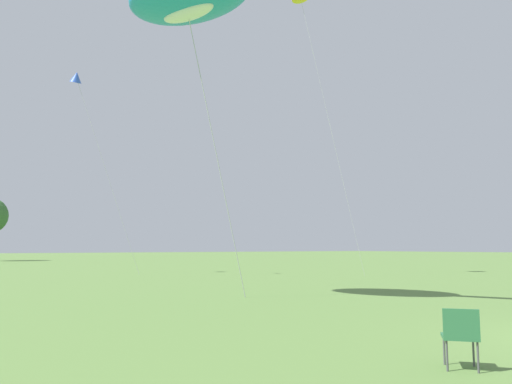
% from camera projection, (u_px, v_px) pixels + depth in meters
% --- Properties ---
extents(folding_chair, '(0.68, 0.68, 0.86)m').
position_uv_depth(folding_chair, '(460.00, 333.00, 6.99)').
color(folding_chair, '#4C4C51').
rests_on(folding_chair, ground).
extents(small_kite_triangle_green, '(4.22, 2.40, 12.94)m').
position_uv_depth(small_kite_triangle_green, '(76.00, 78.00, 31.67)').
color(small_kite_triangle_green, blue).
rests_on(small_kite_triangle_green, ground).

